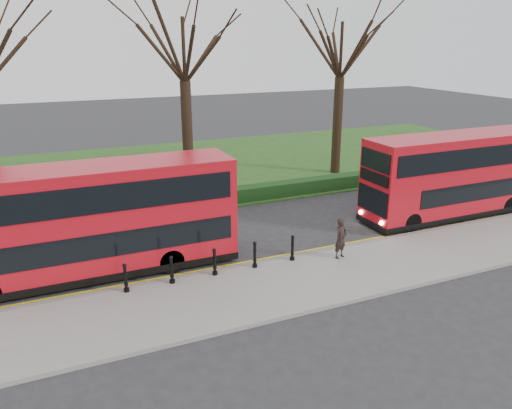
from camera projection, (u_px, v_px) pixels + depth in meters
name	position (u px, v px, depth m)	size (l,w,h in m)	color
ground	(214.00, 262.00, 19.89)	(120.00, 120.00, 0.00)	#28282B
pavement	(242.00, 294.00, 17.26)	(60.00, 4.00, 0.15)	gray
kerb	(222.00, 271.00, 19.00)	(60.00, 0.25, 0.16)	slate
grass_verge	(139.00, 173.00, 32.91)	(60.00, 18.00, 0.06)	#234517
hedge	(170.00, 204.00, 25.67)	(60.00, 0.90, 0.80)	black
yellow_line_outer	(219.00, 269.00, 19.28)	(60.00, 0.10, 0.01)	yellow
yellow_line_inner	(218.00, 267.00, 19.46)	(60.00, 0.10, 0.01)	yellow
tree_mid	(183.00, 42.00, 26.72)	(7.31, 7.31, 11.42)	black
tree_right	(341.00, 44.00, 30.58)	(7.22, 7.22, 11.28)	black
bollard_row	(215.00, 262.00, 18.36)	(6.62, 0.15, 1.00)	black
bus_lead	(93.00, 221.00, 18.29)	(10.49, 2.41, 4.17)	#B7101B
bus_rear	(459.00, 175.00, 24.62)	(10.32, 2.37, 4.10)	#B7101B
pedestrian	(341.00, 238.00, 19.72)	(0.60, 0.39, 1.64)	black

